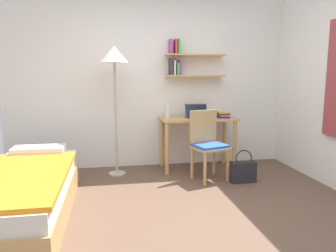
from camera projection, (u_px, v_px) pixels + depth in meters
ground_plane at (185, 221)px, 3.12m from camera, size 5.28×5.28×0.00m
wall_back at (156, 80)px, 4.87m from camera, size 4.40×0.27×2.60m
bed at (24, 194)px, 3.16m from camera, size 0.87×2.04×0.54m
desk at (198, 128)px, 4.77m from camera, size 1.09×0.54×0.77m
desk_chair at (208, 142)px, 4.31m from camera, size 0.53×0.49×0.92m
standing_lamp at (114, 62)px, 4.32m from camera, size 0.38×0.38×1.77m
laptop at (197, 114)px, 4.78m from camera, size 0.34×0.21×0.19m
water_bottle at (168, 110)px, 4.71m from camera, size 0.07×0.07×0.24m
book_stack at (223, 114)px, 4.76m from camera, size 0.20×0.25×0.09m
handbag at (243, 171)px, 4.21m from camera, size 0.33×0.11×0.44m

